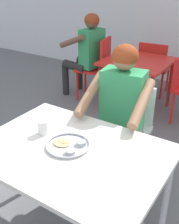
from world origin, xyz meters
TOP-DOWN VIEW (x-y plane):
  - table_foreground at (0.06, 0.09)m, footprint 1.19×0.86m
  - thali_tray at (0.03, 0.10)m, footprint 0.28×0.28m
  - drinking_cup at (-0.21, 0.14)m, footprint 0.07×0.07m
  - chair_foreground at (0.03, 0.95)m, footprint 0.49×0.48m
  - diner_foreground at (0.06, 0.73)m, footprint 0.54×0.59m
  - table_background_red at (-0.44, 2.19)m, footprint 0.81×0.83m
  - chair_red_left at (-1.06, 2.22)m, footprint 0.49×0.46m
  - chair_red_far at (-0.45, 2.80)m, footprint 0.46×0.46m
  - patron_background at (-1.22, 2.20)m, footprint 0.60×0.55m

SIDE VIEW (x-z plane):
  - chair_red_far at x=-0.45m, z-range 0.07..0.88m
  - chair_foreground at x=0.03m, z-range 0.08..0.91m
  - chair_red_left at x=-1.06m, z-range 0.07..0.97m
  - table_background_red at x=-0.44m, z-range 0.26..0.97m
  - table_foreground at x=0.06m, z-range 0.30..1.03m
  - patron_background at x=-1.22m, z-range 0.12..1.34m
  - diner_foreground at x=0.06m, z-range 0.12..1.36m
  - thali_tray at x=0.03m, z-range 0.73..0.76m
  - drinking_cup at x=-0.21m, z-range 0.73..0.83m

